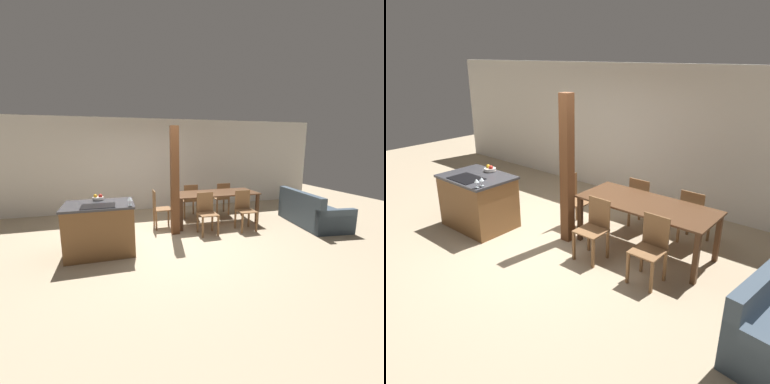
{
  "view_description": "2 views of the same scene",
  "coord_description": "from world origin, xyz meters",
  "views": [
    {
      "loc": [
        -0.96,
        -4.99,
        1.97
      ],
      "look_at": [
        0.6,
        0.2,
        0.95
      ],
      "focal_mm": 24.0,
      "sensor_mm": 36.0,
      "label": 1
    },
    {
      "loc": [
        3.92,
        -3.75,
        2.87
      ],
      "look_at": [
        0.6,
        0.2,
        0.95
      ],
      "focal_mm": 35.0,
      "sensor_mm": 36.0,
      "label": 2
    }
  ],
  "objects": [
    {
      "name": "dining_chair_far_left",
      "position": [
        0.93,
        1.51,
        0.48
      ],
      "size": [
        0.4,
        0.4,
        0.91
      ],
      "rotation": [
        0.0,
        0.0,
        3.14
      ],
      "color": "brown",
      "rests_on": "ground_plane"
    },
    {
      "name": "wine_glass_near",
      "position": [
        -0.75,
        -0.61,
        1.04
      ],
      "size": [
        0.08,
        0.08,
        0.14
      ],
      "color": "silver",
      "rests_on": "kitchen_island"
    },
    {
      "name": "dining_chair_near_right",
      "position": [
        1.86,
        0.17,
        0.48
      ],
      "size": [
        0.4,
        0.4,
        0.91
      ],
      "color": "brown",
      "rests_on": "ground_plane"
    },
    {
      "name": "wall_back",
      "position": [
        0.0,
        2.78,
        1.35
      ],
      "size": [
        11.2,
        0.08,
        2.7
      ],
      "color": "silver",
      "rests_on": "ground_plane"
    },
    {
      "name": "ground_plane",
      "position": [
        0.0,
        0.0,
        0.0
      ],
      "size": [
        16.0,
        16.0,
        0.0
      ],
      "primitive_type": "plane",
      "color": "tan"
    },
    {
      "name": "dining_chair_head_end",
      "position": [
        -0.01,
        0.84,
        0.48
      ],
      "size": [
        0.4,
        0.4,
        0.91
      ],
      "rotation": [
        0.0,
        0.0,
        1.57
      ],
      "color": "brown",
      "rests_on": "ground_plane"
    },
    {
      "name": "dining_chair_far_right",
      "position": [
        1.86,
        1.51,
        0.48
      ],
      "size": [
        0.4,
        0.4,
        0.91
      ],
      "rotation": [
        0.0,
        0.0,
        3.14
      ],
      "color": "brown",
      "rests_on": "ground_plane"
    },
    {
      "name": "wine_glass_middle",
      "position": [
        -0.75,
        -0.52,
        1.04
      ],
      "size": [
        0.08,
        0.08,
        0.14
      ],
      "color": "silver",
      "rests_on": "kitchen_island"
    },
    {
      "name": "fruit_bowl",
      "position": [
        -1.3,
        0.06,
        0.97
      ],
      "size": [
        0.2,
        0.2,
        0.11
      ],
      "color": "silver",
      "rests_on": "kitchen_island"
    },
    {
      "name": "dining_chair_near_left",
      "position": [
        0.93,
        0.17,
        0.48
      ],
      "size": [
        0.4,
        0.4,
        0.91
      ],
      "color": "brown",
      "rests_on": "ground_plane"
    },
    {
      "name": "dining_table",
      "position": [
        1.4,
        0.84,
        0.68
      ],
      "size": [
        2.07,
        0.88,
        0.78
      ],
      "color": "#51331E",
      "rests_on": "ground_plane"
    },
    {
      "name": "timber_post",
      "position": [
        0.26,
        0.35,
        1.17
      ],
      "size": [
        0.17,
        0.17,
        2.34
      ],
      "color": "brown",
      "rests_on": "ground_plane"
    },
    {
      "name": "kitchen_island",
      "position": [
        -1.27,
        -0.25,
        0.46
      ],
      "size": [
        1.21,
        0.88,
        0.93
      ],
      "color": "brown",
      "rests_on": "ground_plane"
    }
  ]
}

